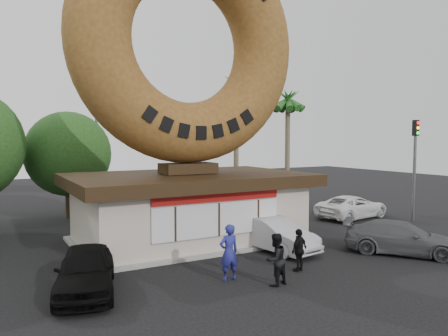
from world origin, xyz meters
name	(u,v)px	position (x,y,z in m)	size (l,w,h in m)	color
ground	(257,274)	(0.00, 0.00, 0.00)	(90.00, 90.00, 0.00)	black
donut_shop	(188,205)	(0.00, 5.98, 1.77)	(11.20, 7.20, 3.80)	#BCAFA0
giant_donut	(187,43)	(0.00, 6.00, 9.47)	(11.35, 11.35, 2.89)	#915E2A
tree_mid	(68,154)	(-4.00, 15.00, 4.02)	(5.20, 5.20, 6.63)	#473321
palm_near	(236,90)	(7.50, 14.00, 8.41)	(2.60, 2.60, 9.75)	#726651
palm_far	(288,104)	(11.00, 12.50, 7.48)	(2.60, 2.60, 8.75)	#726651
street_lamp	(99,146)	(-1.86, 16.00, 4.48)	(2.11, 0.20, 8.00)	#59595E
traffic_signal	(415,157)	(14.00, 3.99, 3.87)	(0.30, 0.38, 6.07)	#59595E
person_left	(229,252)	(-1.25, -0.10, 1.00)	(0.73, 0.48, 2.00)	navy
person_center	(275,259)	(-0.13, -1.33, 0.90)	(0.87, 0.68, 1.79)	black
person_right	(299,250)	(1.59, -0.48, 0.81)	(0.95, 0.39, 1.61)	black
car_black	(86,270)	(-5.91, 1.08, 0.76)	(1.79, 4.44, 1.51)	black
car_silver	(274,234)	(2.55, 2.46, 0.73)	(1.54, 4.43, 1.46)	#B0B0B5
car_grey	(402,238)	(7.04, -0.73, 0.70)	(1.96, 4.82, 1.40)	#595B5F
car_white	(352,207)	(11.44, 6.46, 0.70)	(2.33, 5.06, 1.41)	white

